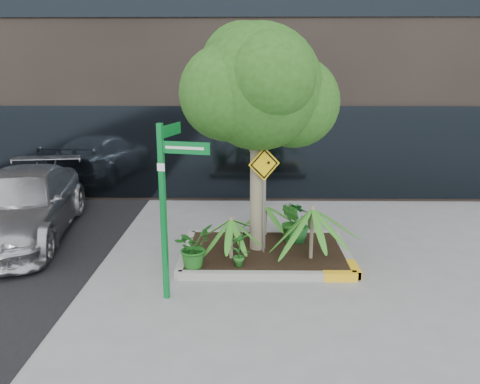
{
  "coord_description": "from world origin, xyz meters",
  "views": [
    {
      "loc": [
        -0.17,
        -8.51,
        3.62
      ],
      "look_at": [
        -0.3,
        0.2,
        1.37
      ],
      "focal_mm": 35.0,
      "sensor_mm": 36.0,
      "label": 1
    }
  ],
  "objects_px": {
    "street_sign_post": "(167,193)",
    "cattle_sign": "(264,182)",
    "tree": "(259,87)",
    "parked_car": "(21,205)"
  },
  "relations": [
    {
      "from": "tree",
      "to": "street_sign_post",
      "type": "height_order",
      "value": "tree"
    },
    {
      "from": "cattle_sign",
      "to": "street_sign_post",
      "type": "bearing_deg",
      "value": -156.7
    },
    {
      "from": "tree",
      "to": "parked_car",
      "type": "height_order",
      "value": "tree"
    },
    {
      "from": "street_sign_post",
      "to": "cattle_sign",
      "type": "distance_m",
      "value": 2.27
    },
    {
      "from": "street_sign_post",
      "to": "tree",
      "type": "bearing_deg",
      "value": 66.19
    },
    {
      "from": "tree",
      "to": "street_sign_post",
      "type": "relative_size",
      "value": 1.59
    },
    {
      "from": "tree",
      "to": "parked_car",
      "type": "xyz_separation_m",
      "value": [
        -5.23,
        0.98,
        -2.59
      ]
    },
    {
      "from": "street_sign_post",
      "to": "cattle_sign",
      "type": "relative_size",
      "value": 1.37
    },
    {
      "from": "parked_car",
      "to": "tree",
      "type": "bearing_deg",
      "value": -19.07
    },
    {
      "from": "tree",
      "to": "street_sign_post",
      "type": "bearing_deg",
      "value": -128.09
    }
  ]
}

